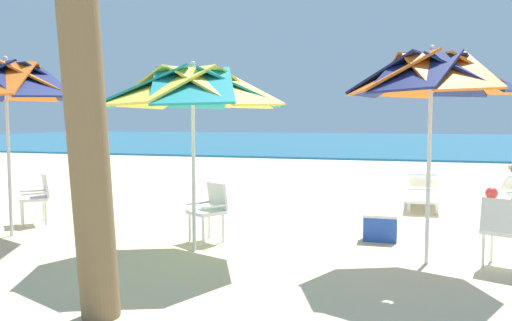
% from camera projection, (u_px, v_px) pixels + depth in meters
% --- Properties ---
extents(ground_plane, '(80.00, 80.00, 0.00)m').
position_uv_depth(ground_plane, '(416.00, 221.00, 9.28)').
color(ground_plane, beige).
extents(sea, '(80.00, 36.00, 0.10)m').
position_uv_depth(sea, '(409.00, 141.00, 38.98)').
color(sea, teal).
rests_on(sea, ground).
extents(surf_foam, '(80.00, 0.70, 0.01)m').
position_uv_depth(surf_foam, '(411.00, 162.00, 21.45)').
color(surf_foam, white).
rests_on(surf_foam, ground).
extents(beach_umbrella_0, '(2.08, 2.08, 2.70)m').
position_uv_depth(beach_umbrella_0, '(431.00, 77.00, 6.40)').
color(beach_umbrella_0, silver).
rests_on(beach_umbrella_0, ground).
extents(plastic_chair_0, '(0.58, 0.60, 0.87)m').
position_uv_depth(plastic_chair_0, '(502.00, 228.00, 6.36)').
color(plastic_chair_0, white).
rests_on(plastic_chair_0, ground).
extents(beach_umbrella_1, '(2.54, 2.54, 2.57)m').
position_uv_depth(beach_umbrella_1, '(193.00, 89.00, 7.03)').
color(beach_umbrella_1, silver).
rests_on(beach_umbrella_1, ground).
extents(plastic_chair_1, '(0.62, 0.63, 0.87)m').
position_uv_depth(plastic_chair_1, '(210.00, 208.00, 7.76)').
color(plastic_chair_1, white).
rests_on(plastic_chair_1, ground).
extents(beach_umbrella_2, '(2.48, 2.48, 2.75)m').
position_uv_depth(beach_umbrella_2, '(6.00, 82.00, 7.94)').
color(beach_umbrella_2, silver).
rests_on(beach_umbrella_2, ground).
extents(plastic_chair_3, '(0.63, 0.63, 0.87)m').
position_uv_depth(plastic_chair_3, '(37.00, 195.00, 9.01)').
color(plastic_chair_3, white).
rests_on(plastic_chair_3, ground).
extents(sun_lounger_1, '(0.68, 2.16, 0.62)m').
position_uv_depth(sun_lounger_1, '(423.00, 193.00, 10.77)').
color(sun_lounger_1, white).
rests_on(sun_lounger_1, ground).
extents(palm_tree_0, '(2.51, 3.21, 4.55)m').
position_uv_depth(palm_tree_0, '(80.00, 15.00, 4.43)').
color(palm_tree_0, brown).
rests_on(palm_tree_0, ground).
extents(cooler_box, '(0.50, 0.34, 0.40)m').
position_uv_depth(cooler_box, '(380.00, 227.00, 7.82)').
color(cooler_box, blue).
rests_on(cooler_box, ground).
extents(beach_ball, '(0.27, 0.27, 0.27)m').
position_uv_depth(beach_ball, '(492.00, 193.00, 11.78)').
color(beach_ball, red).
rests_on(beach_ball, ground).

